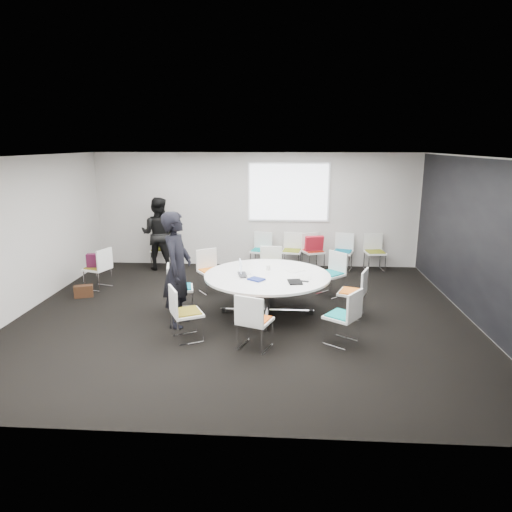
# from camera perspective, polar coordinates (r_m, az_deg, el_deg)

# --- Properties ---
(room_shell) EXTENTS (8.08, 7.08, 2.88)m
(room_shell) POSITION_cam_1_polar(r_m,az_deg,el_deg) (7.90, -0.95, 2.13)
(room_shell) COLOR black
(room_shell) RESTS_ON ground
(conference_table) EXTENTS (2.25, 2.25, 0.73)m
(conference_table) POSITION_cam_1_polar(r_m,az_deg,el_deg) (8.21, 1.41, -3.59)
(conference_table) COLOR silver
(conference_table) RESTS_ON ground
(projection_screen) EXTENTS (1.90, 0.03, 1.35)m
(projection_screen) POSITION_cam_1_polar(r_m,az_deg,el_deg) (11.23, 4.09, 7.95)
(projection_screen) COLOR white
(projection_screen) RESTS_ON room_shell
(chair_ring_a) EXTENTS (0.58, 0.59, 0.88)m
(chair_ring_a) POSITION_cam_1_polar(r_m,az_deg,el_deg) (8.31, 11.93, -5.63)
(chair_ring_a) COLOR silver
(chair_ring_a) RESTS_ON ground
(chair_ring_b) EXTENTS (0.64, 0.64, 0.88)m
(chair_ring_b) POSITION_cam_1_polar(r_m,az_deg,el_deg) (9.37, 9.32, -3.26)
(chair_ring_b) COLOR silver
(chair_ring_b) RESTS_ON ground
(chair_ring_c) EXTENTS (0.48, 0.47, 0.88)m
(chair_ring_c) POSITION_cam_1_polar(r_m,az_deg,el_deg) (9.67, 1.76, -2.52)
(chair_ring_c) COLOR silver
(chair_ring_c) RESTS_ON ground
(chair_ring_d) EXTENTS (0.63, 0.63, 0.88)m
(chair_ring_d) POSITION_cam_1_polar(r_m,az_deg,el_deg) (9.50, -5.66, -2.90)
(chair_ring_d) COLOR silver
(chair_ring_d) RESTS_ON ground
(chair_ring_e) EXTENTS (0.54, 0.55, 0.88)m
(chair_ring_e) POSITION_cam_1_polar(r_m,az_deg,el_deg) (8.50, -9.46, -5.07)
(chair_ring_e) COLOR silver
(chair_ring_e) RESTS_ON ground
(chair_ring_f) EXTENTS (0.61, 0.61, 0.88)m
(chair_ring_f) POSITION_cam_1_polar(r_m,az_deg,el_deg) (7.29, -8.68, -8.32)
(chair_ring_f) COLOR silver
(chair_ring_f) RESTS_ON ground
(chair_ring_g) EXTENTS (0.59, 0.58, 0.88)m
(chair_ring_g) POSITION_cam_1_polar(r_m,az_deg,el_deg) (6.91, -0.18, -9.42)
(chair_ring_g) COLOR silver
(chair_ring_g) RESTS_ON ground
(chair_ring_h) EXTENTS (0.63, 0.63, 0.88)m
(chair_ring_h) POSITION_cam_1_polar(r_m,az_deg,el_deg) (7.20, 10.69, -8.69)
(chair_ring_h) COLOR silver
(chair_ring_h) RESTS_ON ground
(chair_back_a) EXTENTS (0.55, 0.54, 0.88)m
(chair_back_a) POSITION_cam_1_polar(r_m,az_deg,el_deg) (11.22, 0.61, -0.19)
(chair_back_a) COLOR silver
(chair_back_a) RESTS_ON ground
(chair_back_b) EXTENTS (0.52, 0.51, 0.88)m
(chair_back_b) POSITION_cam_1_polar(r_m,az_deg,el_deg) (11.21, 4.47, -0.25)
(chair_back_b) COLOR silver
(chair_back_b) RESTS_ON ground
(chair_back_c) EXTENTS (0.60, 0.60, 0.88)m
(chair_back_c) POSITION_cam_1_polar(r_m,az_deg,el_deg) (11.23, 7.11, -0.29)
(chair_back_c) COLOR silver
(chair_back_c) RESTS_ON ground
(chair_back_d) EXTENTS (0.57, 0.56, 0.88)m
(chair_back_d) POSITION_cam_1_polar(r_m,az_deg,el_deg) (11.30, 10.73, -0.34)
(chair_back_d) COLOR silver
(chair_back_d) RESTS_ON ground
(chair_back_e) EXTENTS (0.51, 0.50, 0.88)m
(chair_back_e) POSITION_cam_1_polar(r_m,az_deg,el_deg) (11.42, 14.59, -0.40)
(chair_back_e) COLOR silver
(chair_back_e) RESTS_ON ground
(chair_spare_left) EXTENTS (0.57, 0.58, 0.88)m
(chair_spare_left) POSITION_cam_1_polar(r_m,az_deg,el_deg) (10.22, -19.07, -2.40)
(chair_spare_left) COLOR silver
(chair_spare_left) RESTS_ON ground
(chair_person_back) EXTENTS (0.46, 0.45, 0.88)m
(chair_person_back) POSITION_cam_1_polar(r_m,az_deg,el_deg) (11.58, -11.74, -0.04)
(chair_person_back) COLOR silver
(chair_person_back) RESTS_ON ground
(person_main) EXTENTS (0.51, 0.74, 1.94)m
(person_main) POSITION_cam_1_polar(r_m,az_deg,el_deg) (7.70, -9.81, -1.66)
(person_main) COLOR black
(person_main) RESTS_ON ground
(person_back) EXTENTS (0.90, 0.72, 1.76)m
(person_back) POSITION_cam_1_polar(r_m,az_deg,el_deg) (11.30, -12.11, 2.75)
(person_back) COLOR black
(person_back) RESTS_ON ground
(laptop) EXTENTS (0.29, 0.38, 0.03)m
(laptop) POSITION_cam_1_polar(r_m,az_deg,el_deg) (8.10, -1.36, -2.35)
(laptop) COLOR #333338
(laptop) RESTS_ON conference_table
(laptop_lid) EXTENTS (0.07, 0.30, 0.22)m
(laptop_lid) POSITION_cam_1_polar(r_m,az_deg,el_deg) (8.22, -1.95, -1.27)
(laptop_lid) COLOR silver
(laptop_lid) RESTS_ON conference_table
(notebook_black) EXTENTS (0.26, 0.33, 0.02)m
(notebook_black) POSITION_cam_1_polar(r_m,az_deg,el_deg) (7.73, 4.90, -3.24)
(notebook_black) COLOR black
(notebook_black) RESTS_ON conference_table
(tablet_folio) EXTENTS (0.33, 0.31, 0.03)m
(tablet_folio) POSITION_cam_1_polar(r_m,az_deg,el_deg) (7.84, 0.04, -2.92)
(tablet_folio) COLOR navy
(tablet_folio) RESTS_ON conference_table
(papers_right) EXTENTS (0.36, 0.35, 0.00)m
(papers_right) POSITION_cam_1_polar(r_m,az_deg,el_deg) (8.44, 4.99, -1.82)
(papers_right) COLOR white
(papers_right) RESTS_ON conference_table
(papers_front) EXTENTS (0.33, 0.25, 0.00)m
(papers_front) POSITION_cam_1_polar(r_m,az_deg,el_deg) (8.02, 5.97, -2.68)
(papers_front) COLOR silver
(papers_front) RESTS_ON conference_table
(cup) EXTENTS (0.08, 0.08, 0.09)m
(cup) POSITION_cam_1_polar(r_m,az_deg,el_deg) (8.45, 1.54, -1.45)
(cup) COLOR white
(cup) RESTS_ON conference_table
(phone) EXTENTS (0.15, 0.11, 0.01)m
(phone) POSITION_cam_1_polar(r_m,az_deg,el_deg) (7.80, 6.09, -3.16)
(phone) COLOR black
(phone) RESTS_ON conference_table
(maroon_bag) EXTENTS (0.41, 0.18, 0.28)m
(maroon_bag) POSITION_cam_1_polar(r_m,az_deg,el_deg) (10.14, -19.30, -0.52)
(maroon_bag) COLOR #48132E
(maroon_bag) RESTS_ON chair_spare_left
(brown_bag) EXTENTS (0.39, 0.28, 0.24)m
(brown_bag) POSITION_cam_1_polar(r_m,az_deg,el_deg) (9.82, -20.75, -4.14)
(brown_bag) COLOR #371F11
(brown_bag) RESTS_ON ground
(red_jacket) EXTENTS (0.47, 0.27, 0.36)m
(red_jacket) POSITION_cam_1_polar(r_m,az_deg,el_deg) (10.92, 7.28, 1.58)
(red_jacket) COLOR #AA1423
(red_jacket) RESTS_ON chair_back_c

